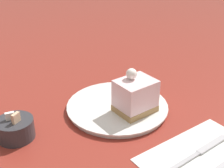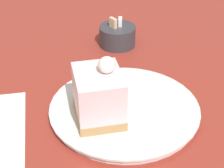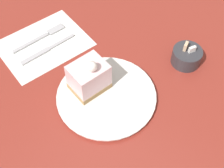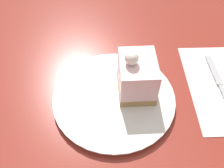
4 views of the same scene
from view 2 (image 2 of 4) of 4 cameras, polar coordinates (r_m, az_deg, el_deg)
ground_plane at (r=0.64m, az=0.81°, el=-5.29°), size 4.00×4.00×0.00m
plate at (r=0.65m, az=1.91°, el=-3.84°), size 0.26×0.26×0.01m
cake_slice at (r=0.60m, az=-1.89°, el=-1.94°), size 0.09×0.10×0.11m
sugar_bowl at (r=0.86m, az=0.82°, el=7.39°), size 0.08×0.08×0.07m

